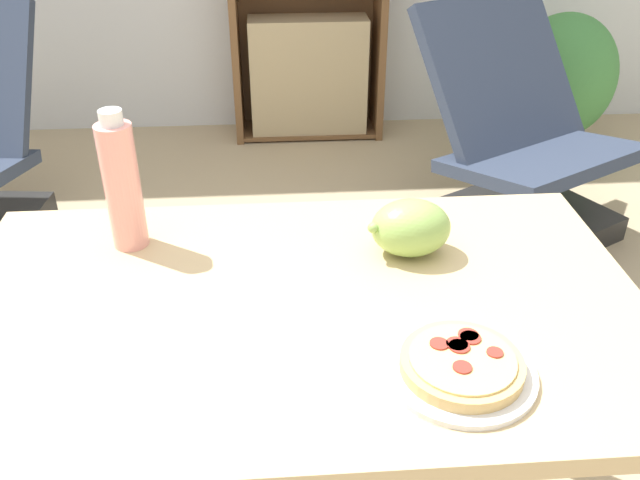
{
  "coord_description": "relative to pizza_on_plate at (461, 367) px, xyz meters",
  "views": [
    {
      "loc": [
        0.07,
        -1.02,
        1.42
      ],
      "look_at": [
        0.14,
        0.02,
        0.79
      ],
      "focal_mm": 38.0,
      "sensor_mm": 36.0,
      "label": 1
    }
  ],
  "objects": [
    {
      "name": "pizza_on_plate",
      "position": [
        0.0,
        0.0,
        0.0
      ],
      "size": [
        0.23,
        0.23,
        0.04
      ],
      "color": "white",
      "rests_on": "dining_table"
    },
    {
      "name": "drink_bottle",
      "position": [
        -0.55,
        0.41,
        0.11
      ],
      "size": [
        0.07,
        0.07,
        0.27
      ],
      "color": "pink",
      "rests_on": "dining_table"
    },
    {
      "name": "grape_bunch",
      "position": [
        -0.01,
        0.34,
        0.04
      ],
      "size": [
        0.16,
        0.12,
        0.11
      ],
      "color": "#93BC5B",
      "rests_on": "dining_table"
    },
    {
      "name": "dining_table",
      "position": [
        -0.23,
        0.2,
        -0.12
      ],
      "size": [
        1.21,
        0.73,
        0.73
      ],
      "color": "#D1B27F",
      "rests_on": "ground_plane"
    },
    {
      "name": "lounge_chair_far",
      "position": [
        0.71,
        1.64,
        -0.46
      ],
      "size": [
        0.9,
        0.98,
        0.88
      ],
      "rotation": [
        0.0,
        0.0,
        0.51
      ],
      "color": "black",
      "rests_on": "ground_plane"
    },
    {
      "name": "potted_plant_floor",
      "position": [
        1.15,
        2.42,
        -0.38
      ],
      "size": [
        0.54,
        0.46,
        0.69
      ],
      "color": "#70665B",
      "rests_on": "ground_plane"
    }
  ]
}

